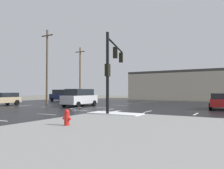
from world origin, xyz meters
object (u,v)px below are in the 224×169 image
(suv_silver, at_px, (80,97))
(suv_navy, at_px, (63,95))
(sedan_tan, at_px, (3,99))
(traffic_signal_mast, at_px, (113,62))
(sedan_black, at_px, (82,98))
(utility_pole_far, at_px, (47,65))
(utility_pole_distant, at_px, (80,73))
(fire_hydrant, at_px, (67,117))
(sedan_red, at_px, (221,101))

(suv_silver, bearing_deg, suv_navy, 48.97)
(sedan_tan, relative_size, suv_silver, 0.94)
(suv_silver, bearing_deg, traffic_signal_mast, -127.08)
(sedan_black, bearing_deg, traffic_signal_mast, 46.35)
(traffic_signal_mast, xyz_separation_m, utility_pole_far, (-14.87, 7.06, 1.31))
(suv_navy, bearing_deg, utility_pole_far, -61.33)
(sedan_tan, xyz_separation_m, utility_pole_distant, (-0.79, 16.32, 4.43))
(suv_navy, height_order, suv_silver, same)
(sedan_tan, height_order, utility_pole_far, utility_pole_far)
(fire_hydrant, distance_m, sedan_tan, 20.16)
(sedan_tan, bearing_deg, suv_silver, 108.03)
(traffic_signal_mast, distance_m, sedan_black, 13.50)
(utility_pole_distant, bearing_deg, sedan_red, -20.43)
(suv_navy, xyz_separation_m, utility_pole_far, (2.68, -6.15, 4.40))
(suv_navy, xyz_separation_m, sedan_black, (7.72, -4.57, -0.24))
(traffic_signal_mast, xyz_separation_m, suv_silver, (-7.41, 5.12, -3.10))
(sedan_tan, bearing_deg, utility_pole_distant, -179.94)
(suv_navy, height_order, utility_pole_distant, utility_pole_distant)
(suv_silver, distance_m, utility_pole_far, 8.87)
(sedan_black, height_order, utility_pole_distant, utility_pole_distant)
(fire_hydrant, height_order, suv_silver, suv_silver)
(suv_silver, distance_m, utility_pole_distant, 16.83)
(traffic_signal_mast, relative_size, utility_pole_distant, 0.61)
(sedan_tan, distance_m, utility_pole_far, 7.41)
(suv_navy, relative_size, sedan_tan, 1.08)
(suv_navy, bearing_deg, sedan_black, -25.55)
(sedan_black, distance_m, sedan_red, 17.03)
(traffic_signal_mast, xyz_separation_m, sedan_tan, (-16.72, 1.59, -3.34))
(fire_hydrant, xyz_separation_m, suv_silver, (-8.89, 12.18, 0.55))
(suv_silver, height_order, utility_pole_far, utility_pole_far)
(sedan_red, xyz_separation_m, utility_pole_far, (-22.07, -1.65, 4.64))
(sedan_black, relative_size, utility_pole_distant, 0.45)
(sedan_red, bearing_deg, fire_hydrant, 156.07)
(utility_pole_distant, bearing_deg, suv_navy, -90.41)
(fire_hydrant, distance_m, suv_silver, 15.09)
(fire_hydrant, distance_m, sedan_red, 16.78)
(sedan_black, bearing_deg, suv_silver, 32.21)
(suv_navy, height_order, sedan_tan, suv_navy)
(sedan_red, bearing_deg, traffic_signal_mast, 136.42)
(utility_pole_far, xyz_separation_m, utility_pole_distant, (-2.65, 10.85, -0.21))
(fire_hydrant, xyz_separation_m, utility_pole_distant, (-18.99, 24.97, 4.75))
(traffic_signal_mast, height_order, fire_hydrant, traffic_signal_mast)
(fire_hydrant, bearing_deg, sedan_black, 125.77)
(suv_navy, xyz_separation_m, utility_pole_distant, (0.03, 4.70, 4.19))
(utility_pole_far, bearing_deg, suv_silver, -14.56)
(utility_pole_far, bearing_deg, sedan_black, 17.39)
(traffic_signal_mast, bearing_deg, sedan_tan, 66.63)
(sedan_tan, distance_m, suv_silver, 9.96)
(suv_silver, bearing_deg, sedan_black, 32.13)
(traffic_signal_mast, relative_size, utility_pole_far, 0.59)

